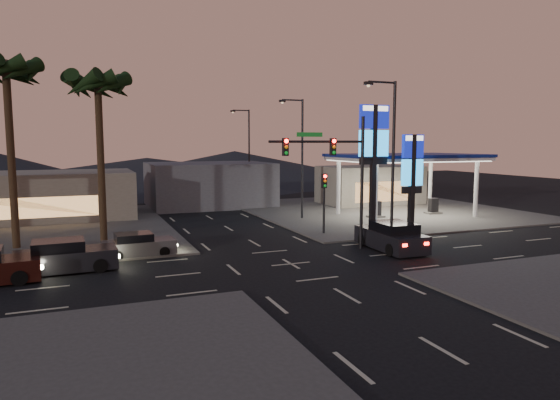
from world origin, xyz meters
name	(u,v)px	position (x,y,z in m)	size (l,w,h in m)	color
ground	(291,264)	(0.00, 0.00, 0.00)	(140.00, 140.00, 0.00)	black
corner_lot_ne	(380,210)	(16.00, 16.00, 0.06)	(24.00, 24.00, 0.12)	#47443F
gas_station	(407,159)	(16.00, 12.00, 5.08)	(12.20, 8.20, 5.47)	silver
convenience_store	(370,185)	(18.00, 21.00, 2.00)	(10.00, 6.00, 4.00)	#726B5B
pylon_sign_tall	(374,143)	(8.50, 5.50, 6.39)	(2.20, 0.35, 9.00)	black
pylon_sign_short	(412,169)	(11.00, 4.50, 4.66)	(1.60, 0.35, 7.00)	black
traffic_signal_mast	(337,163)	(3.76, 1.99, 5.23)	(6.10, 0.39, 8.00)	black
pedestal_signal	(324,193)	(5.50, 6.98, 2.92)	(0.32, 0.39, 4.30)	black
streetlight_near	(390,155)	(6.79, 1.00, 5.72)	(2.14, 0.25, 10.00)	black
streetlight_mid	(300,151)	(6.79, 14.00, 5.72)	(2.14, 0.25, 10.00)	black
streetlight_far	(247,149)	(6.79, 28.00, 5.72)	(2.14, 0.25, 10.00)	black
palm_a	(98,94)	(-9.00, 9.50, 9.43)	(4.41, 4.41, 10.86)	black
palm_b	(7,82)	(-14.00, 9.50, 9.97)	(4.41, 4.41, 11.46)	black
building_far_west	(32,196)	(-14.00, 22.00, 2.00)	(16.00, 8.00, 4.00)	#726B5B
building_far_mid	(209,184)	(2.00, 26.00, 2.20)	(12.00, 9.00, 4.40)	#4C4C51
hill_right	(235,165)	(15.00, 60.00, 2.50)	(50.00, 50.00, 5.00)	black
hill_center	(147,170)	(0.00, 60.00, 2.00)	(60.00, 60.00, 4.00)	black
car_lane_a_front	(64,257)	(-11.16, 2.79, 0.75)	(5.06, 2.28, 1.62)	black
car_lane_b_front	(138,245)	(-7.37, 4.95, 0.62)	(4.20, 1.94, 1.34)	#555557
suv_station	(391,237)	(6.99, 0.97, 0.80)	(2.44, 5.28, 1.73)	black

